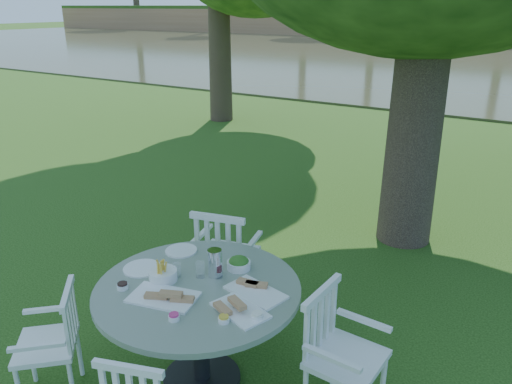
% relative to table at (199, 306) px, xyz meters
% --- Properties ---
extents(ground, '(140.00, 140.00, 0.00)m').
position_rel_table_xyz_m(ground, '(-0.55, 1.41, -0.64)').
color(ground, '#16390B').
rests_on(ground, ground).
extents(table, '(1.40, 1.40, 0.79)m').
position_rel_table_xyz_m(table, '(0.00, 0.00, 0.00)').
color(table, black).
rests_on(table, ground).
extents(chair_ne, '(0.46, 0.48, 0.91)m').
position_rel_table_xyz_m(chair_ne, '(0.92, 0.23, -0.10)').
color(chair_ne, white).
rests_on(chair_ne, ground).
extents(chair_nw, '(0.58, 0.55, 0.96)m').
position_rel_table_xyz_m(chair_nw, '(-0.40, 0.85, -0.08)').
color(chair_nw, white).
rests_on(chair_nw, ground).
extents(chair_sw, '(0.57, 0.57, 0.82)m').
position_rel_table_xyz_m(chair_sw, '(-0.73, -0.61, -0.15)').
color(chair_sw, white).
rests_on(chair_sw, ground).
extents(tableware, '(1.23, 0.87, 0.20)m').
position_rel_table_xyz_m(tableware, '(-0.03, 0.05, 0.19)').
color(tableware, white).
rests_on(tableware, table).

